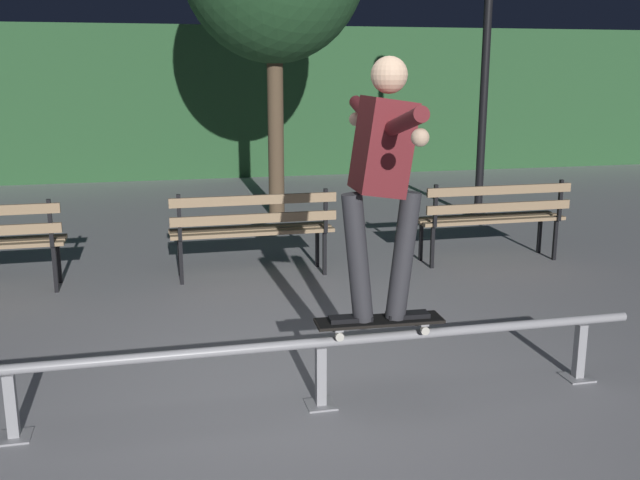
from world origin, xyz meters
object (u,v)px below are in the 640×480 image
at_px(skateboarder, 383,168).
at_px(park_bench_right_center, 493,213).
at_px(skateboard, 379,322).
at_px(park_bench_left_center, 253,224).
at_px(lamp_post_right, 487,32).
at_px(grind_rail, 321,353).

xyz_separation_m(skateboarder, park_bench_right_center, (2.18, 2.88, -0.91)).
xyz_separation_m(skateboard, park_bench_left_center, (-0.37, 2.88, 0.02)).
relative_size(skateboard, lamp_post_right, 0.20).
xyz_separation_m(skateboarder, lamp_post_right, (3.07, 5.11, 1.03)).
bearing_deg(skateboard, lamp_post_right, 58.97).
height_order(grind_rail, lamp_post_right, lamp_post_right).
xyz_separation_m(grind_rail, park_bench_left_center, (-0.00, 2.88, 0.19)).
bearing_deg(lamp_post_right, skateboarder, -121.01).
distance_m(grind_rail, park_bench_right_center, 3.85).
bearing_deg(park_bench_right_center, park_bench_left_center, 180.00).
distance_m(grind_rail, skateboard, 0.40).
relative_size(grind_rail, park_bench_right_center, 2.59).
bearing_deg(skateboard, grind_rail, -180.00).
height_order(skateboarder, park_bench_right_center, skateboarder).
relative_size(park_bench_right_center, lamp_post_right, 0.41).
bearing_deg(park_bench_left_center, park_bench_right_center, 0.00).
bearing_deg(lamp_post_right, park_bench_left_center, -147.08).
height_order(skateboarder, lamp_post_right, lamp_post_right).
xyz_separation_m(park_bench_left_center, lamp_post_right, (3.45, 2.23, 1.94)).
bearing_deg(park_bench_left_center, lamp_post_right, 32.92).
bearing_deg(lamp_post_right, skateboard, -121.03).
bearing_deg(park_bench_left_center, skateboard, -82.69).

